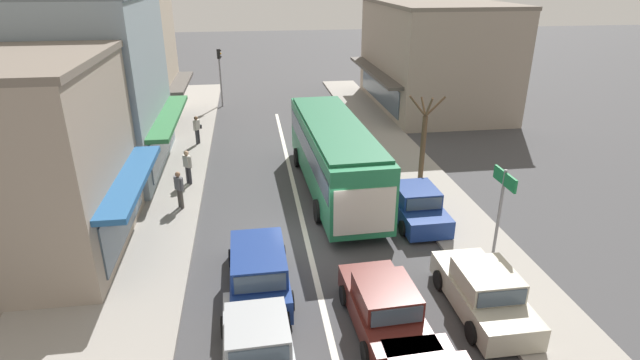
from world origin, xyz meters
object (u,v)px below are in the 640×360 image
object	(u,v)px
sedan_adjacent_lane_lead	(384,309)
traffic_light_downstreet	(220,68)
city_bus	(334,152)
pedestrian_browsing_midblock	(179,187)
sedan_behind_bus_mid	(258,345)
parked_sedan_kerb_front	(484,292)
parked_sedan_kerb_second	(415,205)
directional_road_sign	(502,196)
street_tree_right	(423,141)
pedestrian_far_walker	(188,165)
wagon_queue_gap_filler	(259,268)
pedestrian_with_handbag_near	(197,128)

from	to	relation	value
sedan_adjacent_lane_lead	traffic_light_downstreet	bearing A→B (deg)	101.75
city_bus	sedan_adjacent_lane_lead	xyz separation A→B (m)	(-0.21, -9.71, -1.22)
city_bus	pedestrian_browsing_midblock	distance (m)	6.90
sedan_behind_bus_mid	traffic_light_downstreet	distance (m)	27.20
parked_sedan_kerb_front	parked_sedan_kerb_second	size ratio (longest dim) A/B	0.99
parked_sedan_kerb_front	directional_road_sign	distance (m)	3.31
parked_sedan_kerb_front	street_tree_right	bearing A→B (deg)	81.61
sedan_behind_bus_mid	pedestrian_far_walker	distance (m)	12.46
city_bus	pedestrian_far_walker	xyz separation A→B (m)	(-6.66, 1.43, -0.81)
directional_road_sign	pedestrian_far_walker	bearing A→B (deg)	141.90
street_tree_right	city_bus	bearing A→B (deg)	-172.98
parked_sedan_kerb_second	traffic_light_downstreet	distance (m)	21.54
wagon_queue_gap_filler	pedestrian_browsing_midblock	distance (m)	6.86
traffic_light_downstreet	directional_road_sign	size ratio (longest dim) A/B	1.17
parked_sedan_kerb_second	street_tree_right	bearing A→B (deg)	67.64
street_tree_right	pedestrian_with_handbag_near	size ratio (longest dim) A/B	2.61
sedan_behind_bus_mid	street_tree_right	bearing A→B (deg)	54.05
sedan_adjacent_lane_lead	street_tree_right	world-z (taller)	street_tree_right
traffic_light_downstreet	street_tree_right	xyz separation A→B (m)	(9.99, -15.83, -0.82)
parked_sedan_kerb_second	street_tree_right	xyz separation A→B (m)	(1.60, 3.88, 1.37)
city_bus	parked_sedan_kerb_front	distance (m)	9.89
traffic_light_downstreet	pedestrian_browsing_midblock	xyz separation A→B (m)	(-1.11, -17.52, -1.79)
sedan_adjacent_lane_lead	sedan_behind_bus_mid	distance (m)	3.70
wagon_queue_gap_filler	directional_road_sign	size ratio (longest dim) A/B	1.26
pedestrian_far_walker	parked_sedan_kerb_front	bearing A→B (deg)	-48.55
sedan_behind_bus_mid	pedestrian_browsing_midblock	distance (m)	9.99
parked_sedan_kerb_second	pedestrian_browsing_midblock	size ratio (longest dim) A/B	2.59
wagon_queue_gap_filler	sedan_behind_bus_mid	distance (m)	3.42
sedan_behind_bus_mid	sedan_adjacent_lane_lead	bearing A→B (deg)	15.24
directional_road_sign	street_tree_right	world-z (taller)	street_tree_right
wagon_queue_gap_filler	directional_road_sign	bearing A→B (deg)	0.82
sedan_adjacent_lane_lead	parked_sedan_kerb_second	bearing A→B (deg)	65.00
street_tree_right	pedestrian_far_walker	size ratio (longest dim) A/B	2.61
parked_sedan_kerb_front	pedestrian_with_handbag_near	size ratio (longest dim) A/B	2.58
pedestrian_with_handbag_near	pedestrian_far_walker	world-z (taller)	same
wagon_queue_gap_filler	parked_sedan_kerb_front	distance (m)	6.88
wagon_queue_gap_filler	parked_sedan_kerb_front	world-z (taller)	wagon_queue_gap_filler
sedan_adjacent_lane_lead	pedestrian_far_walker	bearing A→B (deg)	120.05
parked_sedan_kerb_second	sedan_adjacent_lane_lead	bearing A→B (deg)	-115.00
wagon_queue_gap_filler	pedestrian_far_walker	xyz separation A→B (m)	(-3.00, 8.70, 0.32)
city_bus	sedan_behind_bus_mid	bearing A→B (deg)	-109.51
directional_road_sign	pedestrian_with_handbag_near	bearing A→B (deg)	127.16
parked_sedan_kerb_front	directional_road_sign	size ratio (longest dim) A/B	1.17
sedan_adjacent_lane_lead	traffic_light_downstreet	size ratio (longest dim) A/B	1.02
pedestrian_with_handbag_near	sedan_behind_bus_mid	bearing A→B (deg)	-80.80
traffic_light_downstreet	pedestrian_far_walker	xyz separation A→B (m)	(-1.02, -14.93, -1.79)
wagon_queue_gap_filler	parked_sedan_kerb_second	bearing A→B (deg)	31.46
parked_sedan_kerb_front	pedestrian_browsing_midblock	distance (m)	12.68
pedestrian_far_walker	directional_road_sign	bearing A→B (deg)	-38.10
parked_sedan_kerb_second	pedestrian_far_walker	distance (m)	10.56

